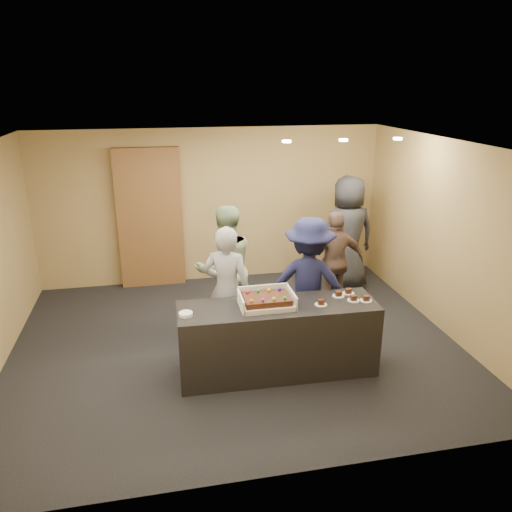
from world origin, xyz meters
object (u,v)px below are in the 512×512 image
Objects in this scene: serving_counter at (278,339)px; storage_cabinet at (150,219)px; person_navy_man at (309,283)px; person_brown_extra at (335,262)px; person_sage_man at (225,268)px; person_dark_suit at (347,234)px; plate_stack at (186,314)px; person_server_grey at (227,291)px; cake_box at (266,302)px; sheet_cake at (267,299)px.

serving_counter is 1.00× the size of storage_cabinet.
person_navy_man is 1.12× the size of person_brown_extra.
person_dark_suit reaches higher than person_sage_man.
plate_stack is 0.09× the size of person_navy_man.
person_server_grey reaches higher than plate_stack.
person_brown_extra is at bearing 53.53° from person_dark_suit.
storage_cabinet is at bearing 112.69° from cake_box.
person_navy_man is (1.09, -0.03, 0.03)m from person_server_grey.
person_sage_man reaches higher than serving_counter.
person_sage_man is at bearing -72.78° from person_server_grey.
person_dark_suit is at bearing 50.67° from sheet_cake.
person_sage_man reaches higher than cake_box.
plate_stack is (-1.10, -0.06, 0.47)m from serving_counter.
person_brown_extra is (1.83, 0.94, -0.07)m from person_server_grey.
cake_box is at bearing 42.06° from person_brown_extra.
person_server_grey is 0.95× the size of person_sage_man.
person_server_grey is 2.89m from person_dark_suit.
person_navy_man is at bearing 135.41° from person_sage_man.
serving_counter is at bearing 45.41° from person_brown_extra.
person_sage_man is at bearing 64.53° from plate_stack.
cake_box is at bearing -67.31° from storage_cabinet.
person_navy_man reaches higher than sheet_cake.
cake_box is 0.40× the size of person_brown_extra.
sheet_cake is at bearing 62.25° from person_navy_man.
storage_cabinet is 1.35× the size of person_navy_man.
person_sage_man is at bearing 110.13° from serving_counter.
sheet_cake is at bearing 46.46° from person_dark_suit.
cake_box is at bearing 145.54° from person_server_grey.
person_server_grey is at bearing 130.57° from serving_counter.
plate_stack is at bearing -175.71° from serving_counter.
person_dark_suit is (1.23, 1.76, 0.09)m from person_navy_man.
person_server_grey reaches higher than serving_counter.
plate_stack is at bearing 74.16° from person_server_grey.
person_navy_man is at bearing 47.94° from person_brown_extra.
person_server_grey is (-0.38, 0.64, -0.13)m from sheet_cake.
sheet_cake is 0.31× the size of person_server_grey.
serving_counter is 0.94m from person_navy_man.
sheet_cake is at bearing 93.35° from person_sage_man.
serving_counter is 1.39× the size of person_server_grey.
serving_counter is 4.40× the size of sheet_cake.
plate_stack is at bearing -83.56° from storage_cabinet.
cake_box is 0.37× the size of person_server_grey.
person_navy_man reaches higher than person_server_grey.
cake_box is 1.32m from person_sage_man.
sheet_cake is at bearing -90.86° from cake_box.
person_navy_man is at bearing 40.47° from sheet_cake.
person_server_grey is (-0.38, 0.62, -0.08)m from cake_box.
sheet_cake is 0.30× the size of person_navy_man.
person_sage_man is 0.93× the size of person_dark_suit.
person_navy_man is 2.15m from person_dark_suit.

